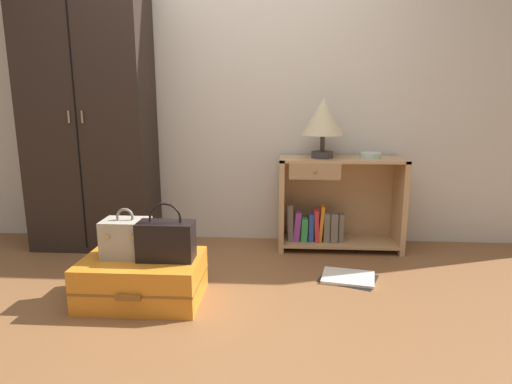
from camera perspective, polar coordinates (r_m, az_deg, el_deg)
ground_plane at (r=2.46m, az=-7.04°, el=-16.49°), size 9.00×9.00×0.00m
back_wall at (r=3.65m, az=-3.16°, el=14.03°), size 6.40×0.10×2.60m
wardrobe at (r=3.66m, az=-21.09°, el=9.37°), size 0.94×0.47×2.10m
bookshelf at (r=3.51m, az=10.36°, el=-1.66°), size 0.97×0.37×0.73m
table_lamp at (r=3.37m, az=8.86°, el=9.57°), size 0.32×0.32×0.46m
bowl at (r=3.47m, az=14.87°, el=4.70°), size 0.16×0.16×0.04m
suitcase_large at (r=2.70m, az=-14.71°, el=-11.03°), size 0.70×0.50×0.26m
train_case at (r=2.67m, az=-16.73°, el=-5.80°), size 0.27×0.20×0.29m
handbag at (r=2.57m, az=-11.77°, el=-6.20°), size 0.32×0.16×0.34m
bottle at (r=2.89m, az=-23.00°, el=-11.14°), size 0.07×0.07×0.18m
open_book_on_floor at (r=3.01m, az=12.05°, el=-10.97°), size 0.44×0.39×0.02m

